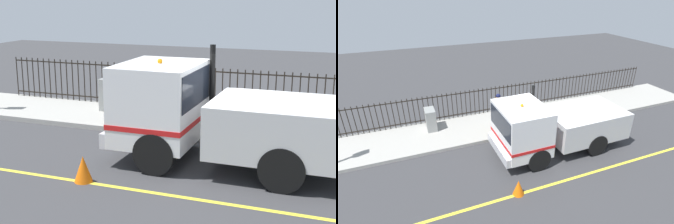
% 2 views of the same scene
% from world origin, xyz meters
% --- Properties ---
extents(ground_plane, '(46.68, 46.68, 0.00)m').
position_xyz_m(ground_plane, '(0.00, 0.00, 0.00)').
color(ground_plane, '#38383A').
rests_on(ground_plane, ground).
extents(sidewalk_slab, '(2.88, 21.22, 0.15)m').
position_xyz_m(sidewalk_slab, '(2.88, 0.00, 0.07)').
color(sidewalk_slab, '#A3A099').
rests_on(sidewalk_slab, ground).
extents(lane_marking, '(0.12, 19.10, 0.01)m').
position_xyz_m(lane_marking, '(-2.16, 0.00, 0.00)').
color(lane_marking, yellow).
rests_on(lane_marking, ground).
extents(work_truck, '(2.38, 5.83, 2.72)m').
position_xyz_m(work_truck, '(-0.14, 0.19, 1.27)').
color(work_truck, white).
rests_on(work_truck, ground).
extents(worker_standing, '(0.57, 0.47, 1.83)m').
position_xyz_m(worker_standing, '(2.29, 1.62, 1.26)').
color(worker_standing, orange).
rests_on(worker_standing, sidewalk_slab).
extents(iron_fence, '(0.04, 18.07, 1.47)m').
position_xyz_m(iron_fence, '(4.17, -0.00, 0.89)').
color(iron_fence, black).
rests_on(iron_fence, sidewalk_slab).
extents(utility_cabinet, '(0.78, 0.47, 1.06)m').
position_xyz_m(utility_cabinet, '(3.41, 4.72, 0.68)').
color(utility_cabinet, gray).
rests_on(utility_cabinet, sidewalk_slab).
extents(traffic_cone, '(0.40, 0.40, 0.58)m').
position_xyz_m(traffic_cone, '(-2.13, 2.53, 0.29)').
color(traffic_cone, orange).
rests_on(traffic_cone, ground).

